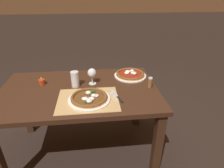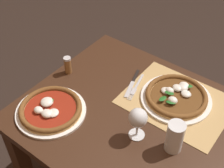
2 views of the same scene
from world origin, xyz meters
TOP-DOWN VIEW (x-y plane):
  - ground_plane at (0.00, 0.00)m, footprint 24.00×24.00m
  - dining_table at (0.00, 0.00)m, footprint 1.41×0.86m
  - paper_placemat at (0.08, -0.19)m, footprint 0.49×0.38m
  - pizza_near at (0.09, -0.20)m, footprint 0.34×0.34m
  - pizza_far at (0.51, 0.22)m, footprint 0.32×0.32m
  - wine_glass at (0.12, 0.09)m, footprint 0.08×0.08m
  - pint_glass at (-0.03, 0.06)m, footprint 0.07×0.07m
  - fork at (0.29, -0.15)m, footprint 0.06×0.20m
  - knife at (0.32, -0.16)m, footprint 0.08×0.21m
  - votive_candle at (-0.35, 0.13)m, footprint 0.06×0.06m
  - pepper_shaker at (0.64, -0.03)m, footprint 0.04×0.04m

SIDE VIEW (x-z plane):
  - ground_plane at x=0.00m, z-range 0.00..0.00m
  - dining_table at x=0.00m, z-range 0.27..1.01m
  - paper_placemat at x=0.08m, z-range 0.74..0.74m
  - fork at x=0.29m, z-range 0.74..0.75m
  - knife at x=0.32m, z-range 0.74..0.75m
  - pizza_far at x=0.51m, z-range 0.73..0.79m
  - pizza_near at x=0.09m, z-range 0.74..0.79m
  - votive_candle at x=-0.35m, z-range 0.73..0.80m
  - pepper_shaker at x=0.64m, z-range 0.74..0.84m
  - pint_glass at x=-0.03m, z-range 0.74..0.88m
  - wine_glass at x=0.12m, z-range 0.77..0.92m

